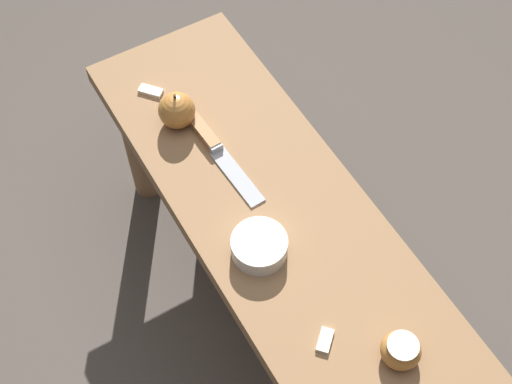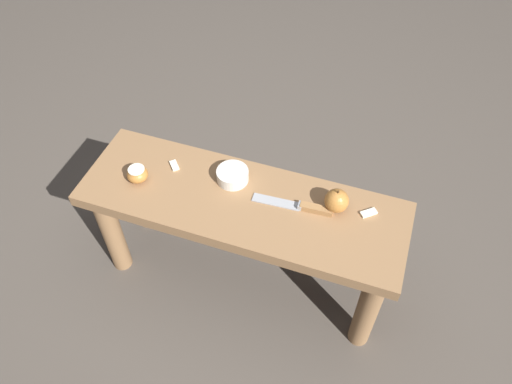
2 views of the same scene
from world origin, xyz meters
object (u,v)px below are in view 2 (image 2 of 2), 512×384
object	(u,v)px
wooden_bench	(242,219)
apple_whole	(337,201)
knife	(304,207)
bowl	(233,175)
apple_cut	(137,174)

from	to	relation	value
wooden_bench	apple_whole	distance (m)	0.31
apple_whole	wooden_bench	bearing A→B (deg)	12.45
wooden_bench	knife	world-z (taller)	knife
apple_whole	bowl	bearing A→B (deg)	-1.52
knife	bowl	xyz separation A→B (m)	(0.24, -0.04, 0.01)
wooden_bench	apple_cut	xyz separation A→B (m)	(0.34, 0.03, 0.12)
apple_cut	bowl	bearing A→B (deg)	-160.71
wooden_bench	bowl	world-z (taller)	bowl
knife	apple_cut	xyz separation A→B (m)	(0.52, 0.06, 0.02)
apple_whole	apple_cut	bearing A→B (deg)	8.28
apple_whole	knife	bearing A→B (deg)	19.25
apple_whole	apple_cut	xyz separation A→B (m)	(0.61, 0.09, -0.01)
knife	apple_cut	world-z (taller)	apple_cut
wooden_bench	bowl	bearing A→B (deg)	-51.40
wooden_bench	apple_cut	size ratio (longest dim) A/B	15.29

